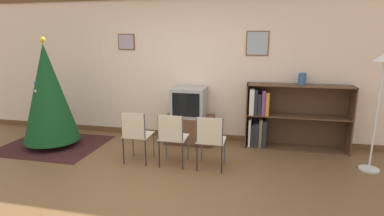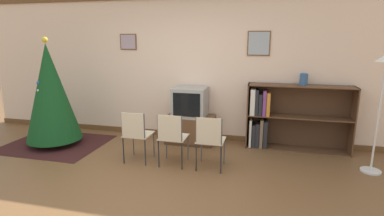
# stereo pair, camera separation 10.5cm
# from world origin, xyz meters

# --- Properties ---
(ground_plane) EXTENTS (24.00, 24.00, 0.00)m
(ground_plane) POSITION_xyz_m (0.00, 0.00, 0.00)
(ground_plane) COLOR brown
(wall_back) EXTENTS (8.77, 0.11, 2.70)m
(wall_back) POSITION_xyz_m (0.00, 2.33, 1.35)
(wall_back) COLOR beige
(wall_back) RESTS_ON ground_plane
(area_rug) EXTENTS (1.74, 1.41, 0.01)m
(area_rug) POSITION_xyz_m (-2.25, 1.29, 0.00)
(area_rug) COLOR #381919
(area_rug) RESTS_ON ground_plane
(christmas_tree) EXTENTS (0.95, 0.95, 1.92)m
(christmas_tree) POSITION_xyz_m (-2.25, 1.29, 0.96)
(christmas_tree) COLOR maroon
(christmas_tree) RESTS_ON area_rug
(tv_console) EXTENTS (0.88, 0.53, 0.51)m
(tv_console) POSITION_xyz_m (0.12, 1.99, 0.25)
(tv_console) COLOR #4C311E
(tv_console) RESTS_ON ground_plane
(television) EXTENTS (0.59, 0.52, 0.53)m
(television) POSITION_xyz_m (0.12, 1.99, 0.77)
(television) COLOR #9E9E99
(television) RESTS_ON tv_console
(folding_chair_left) EXTENTS (0.40, 0.40, 0.82)m
(folding_chair_left) POSITION_xyz_m (-0.46, 0.89, 0.47)
(folding_chair_left) COLOR beige
(folding_chair_left) RESTS_ON ground_plane
(folding_chair_center) EXTENTS (0.40, 0.40, 0.82)m
(folding_chair_center) POSITION_xyz_m (0.12, 0.89, 0.47)
(folding_chair_center) COLOR beige
(folding_chair_center) RESTS_ON ground_plane
(folding_chair_right) EXTENTS (0.40, 0.40, 0.82)m
(folding_chair_right) POSITION_xyz_m (0.70, 0.89, 0.47)
(folding_chair_right) COLOR beige
(folding_chair_right) RESTS_ON ground_plane
(bookshelf) EXTENTS (1.73, 0.36, 1.13)m
(bookshelf) POSITION_xyz_m (1.71, 2.10, 0.55)
(bookshelf) COLOR brown
(bookshelf) RESTS_ON ground_plane
(vase) EXTENTS (0.13, 0.13, 0.20)m
(vase) POSITION_xyz_m (2.05, 2.13, 1.23)
(vase) COLOR #335684
(vase) RESTS_ON bookshelf
(standing_lamp) EXTENTS (0.28, 0.28, 1.71)m
(standing_lamp) POSITION_xyz_m (2.99, 1.39, 1.31)
(standing_lamp) COLOR silver
(standing_lamp) RESTS_ON ground_plane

